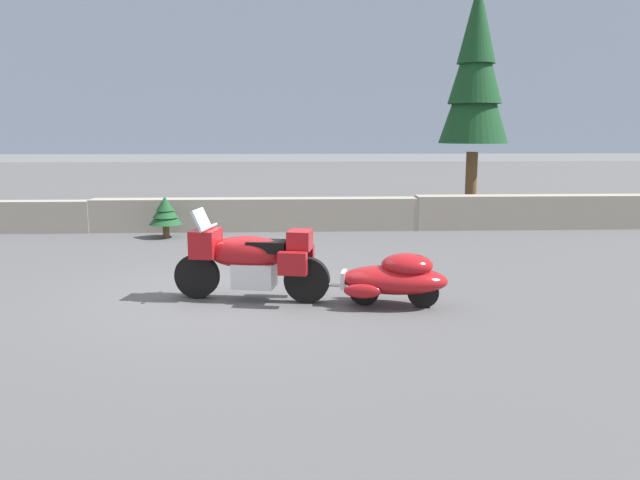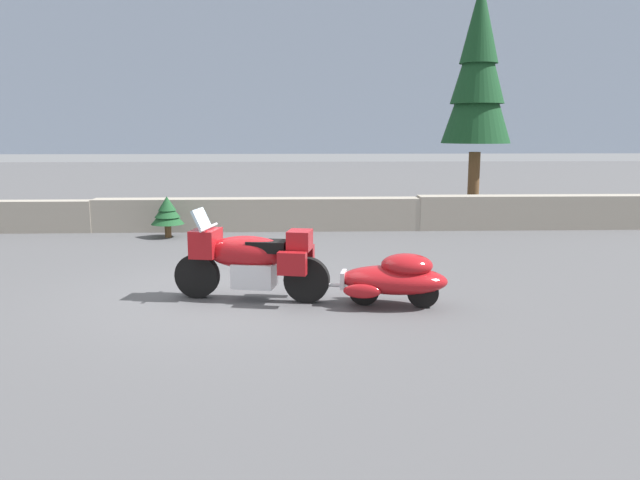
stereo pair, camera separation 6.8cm
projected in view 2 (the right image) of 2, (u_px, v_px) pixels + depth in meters
The scene contains 7 objects.
ground_plane at pixel (233, 296), 9.40m from camera, with size 80.00×80.00×0.00m, color #4C4C4F.
stone_guard_wall at pixel (287, 214), 15.50m from camera, with size 24.00×0.58×0.84m.
distant_ridgeline at pixel (290, 95), 102.70m from camera, with size 240.00×80.00×16.00m, color #99A8BF.
touring_motorcycle at pixel (250, 258), 9.10m from camera, with size 2.29×1.02×1.33m.
car_shaped_trailer at pixel (394, 278), 8.80m from camera, with size 2.23×1.00×0.76m.
pine_tree_tall at pixel (478, 71), 16.97m from camera, with size 1.88×1.88×6.42m.
pine_sapling_near at pixel (167, 212), 14.43m from camera, with size 0.76×0.76×0.96m.
Camera 2 is at (0.96, -9.15, 2.46)m, focal length 35.22 mm.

